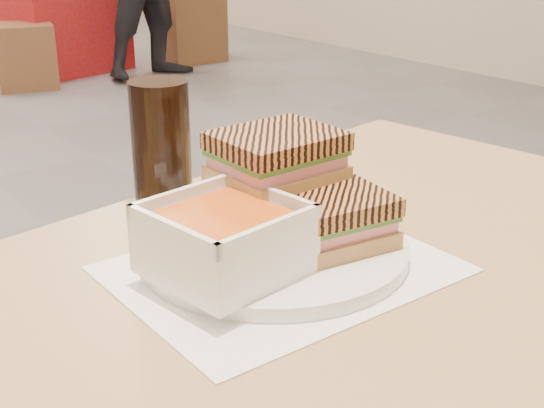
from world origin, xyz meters
TOP-DOWN VIEW (x-y plane):
  - main_table at (-0.02, -2.09)m, footprint 1.28×0.85m
  - tray_liner at (0.01, -2.01)m, footprint 0.34×0.27m
  - plate at (0.02, -1.98)m, footprint 0.29×0.29m
  - soup_bowl at (-0.05, -2.01)m, footprint 0.15×0.15m
  - panini_lower at (0.07, -2.02)m, footprint 0.14×0.12m
  - panini_upper at (0.06, -1.95)m, footprint 0.13×0.11m
  - cola_glass at (0.01, -1.77)m, footprint 0.07×0.07m
  - bg_table_1 at (1.72, 2.69)m, footprint 0.93×0.93m
  - bg_chair_1l at (1.33, 2.25)m, footprint 0.46×0.46m
  - bg_chair_1r at (2.67, 2.38)m, footprint 0.47×0.47m

SIDE VIEW (x-z plane):
  - bg_chair_1l at x=1.33m, z-range 0.00..0.41m
  - bg_chair_1r at x=2.67m, z-range 0.00..0.49m
  - bg_table_1 at x=1.72m, z-range 0.00..0.70m
  - main_table at x=-0.02m, z-range 0.26..1.01m
  - tray_liner at x=0.01m, z-range 0.75..0.75m
  - plate at x=0.02m, z-range 0.75..0.77m
  - panini_lower at x=0.07m, z-range 0.77..0.82m
  - soup_bowl at x=-0.05m, z-range 0.76..0.83m
  - cola_glass at x=0.01m, z-range 0.75..0.91m
  - panini_upper at x=0.06m, z-range 0.82..0.88m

